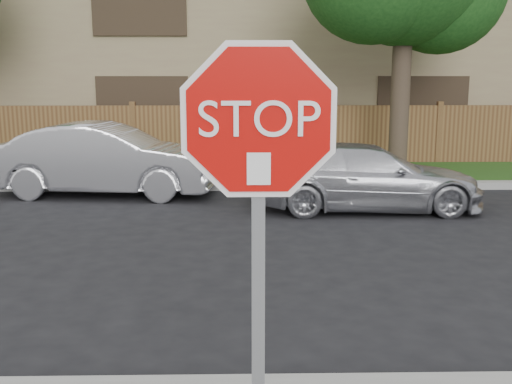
{
  "coord_description": "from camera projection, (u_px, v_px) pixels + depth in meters",
  "views": [
    {
      "loc": [
        -1.13,
        -4.24,
        2.35
      ],
      "look_at": [
        -1.06,
        -0.9,
        1.7
      ],
      "focal_mm": 42.0,
      "sensor_mm": 36.0,
      "label": 1
    }
  ],
  "objects": [
    {
      "name": "ground",
      "position": [
        390.0,
        384.0,
        4.64
      ],
      "size": [
        90.0,
        90.0,
        0.0
      ],
      "primitive_type": "plane",
      "color": "black",
      "rests_on": "ground"
    },
    {
      "name": "far_curb",
      "position": [
        297.0,
        186.0,
        12.62
      ],
      "size": [
        70.0,
        0.3,
        0.15
      ],
      "primitive_type": "cube",
      "color": "gray",
      "rests_on": "ground"
    },
    {
      "name": "grass_strip",
      "position": [
        291.0,
        174.0,
        14.24
      ],
      "size": [
        70.0,
        3.0,
        0.12
      ],
      "primitive_type": "cube",
      "color": "#1E4714",
      "rests_on": "ground"
    },
    {
      "name": "fence",
      "position": [
        287.0,
        136.0,
        15.67
      ],
      "size": [
        70.0,
        0.12,
        1.6
      ],
      "primitive_type": "cube",
      "color": "brown",
      "rests_on": "ground"
    },
    {
      "name": "apartment_building",
      "position": [
        276.0,
        41.0,
        20.65
      ],
      "size": [
        35.2,
        9.2,
        7.2
      ],
      "color": "#907959",
      "rests_on": "ground"
    },
    {
      "name": "stop_sign",
      "position": [
        259.0,
        188.0,
        2.81
      ],
      "size": [
        1.01,
        0.13,
        2.55
      ],
      "color": "gray",
      "rests_on": "sidewalk_near"
    },
    {
      "name": "sedan_left",
      "position": [
        106.0,
        160.0,
        11.88
      ],
      "size": [
        4.5,
        1.97,
        1.44
      ],
      "primitive_type": "imported",
      "rotation": [
        0.0,
        0.0,
        1.47
      ],
      "color": "silver",
      "rests_on": "ground"
    },
    {
      "name": "sedan_right",
      "position": [
        367.0,
        177.0,
        10.62
      ],
      "size": [
        4.08,
        1.74,
        1.17
      ],
      "primitive_type": "imported",
      "rotation": [
        0.0,
        0.0,
        1.55
      ],
      "color": "silver",
      "rests_on": "ground"
    }
  ]
}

